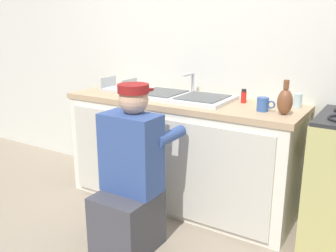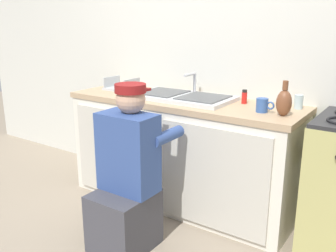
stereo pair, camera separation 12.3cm
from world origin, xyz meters
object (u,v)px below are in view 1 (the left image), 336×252
Objects in this scene: coffee_mug at (263,104)px; vase_decorative at (285,101)px; spice_bottle_red at (244,96)px; water_glass at (298,101)px; dish_rack_tray at (119,87)px; plumber_person at (130,183)px; sink_double_basin at (181,96)px.

coffee_mug is 0.16m from vase_decorative.
spice_bottle_red is 0.46× the size of vase_decorative.
coffee_mug is 0.29m from water_glass.
dish_rack_tray is 1.53m from water_glass.
dish_rack_tray is 2.80× the size of water_glass.
spice_bottle_red is (0.43, 0.86, 0.48)m from plumber_person.
spice_bottle_red is 1.05× the size of water_glass.
vase_decorative is (0.79, 0.66, 0.52)m from plumber_person.
plumber_person is 1.15m from dish_rack_tray.
dish_rack_tray reaches higher than water_glass.
plumber_person reaches higher than coffee_mug.
vase_decorative is (0.15, -0.02, 0.04)m from coffee_mug.
sink_double_basin is 0.72× the size of plumber_person.
coffee_mug is at bearing 46.67° from plumber_person.
sink_double_basin is at bearing -169.12° from water_glass.
water_glass is (1.52, 0.13, 0.03)m from dish_rack_tray.
coffee_mug is at bearing -41.33° from spice_bottle_red.
plumber_person is at bearing -140.22° from vase_decorative.
spice_bottle_red is at bearing 63.66° from plumber_person.
vase_decorative is at bearing -4.89° from dish_rack_tray.
spice_bottle_red is 0.39m from water_glass.
vase_decorative is (1.50, -0.13, 0.07)m from dish_rack_tray.
dish_rack_tray is at bearing 132.26° from plumber_person.
plumber_person is at bearing -116.34° from spice_bottle_red.
plumber_person reaches higher than sink_double_basin.
vase_decorative reaches higher than plumber_person.
water_glass is (0.81, 0.91, 0.48)m from plumber_person.
vase_decorative is at bearing -6.42° from sink_double_basin.
spice_bottle_red reaches higher than water_glass.
dish_rack_tray is at bearing -176.06° from spice_bottle_red.
spice_bottle_red is at bearing 3.94° from dish_rack_tray.
water_glass is (0.38, 0.05, -0.00)m from spice_bottle_red.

